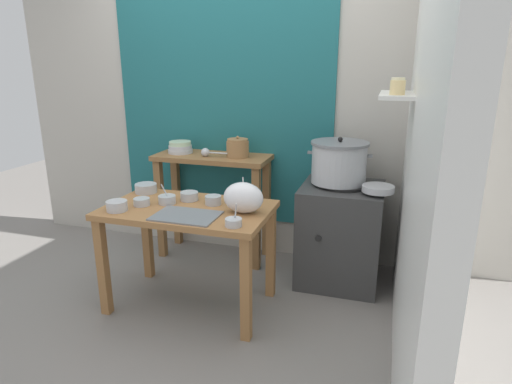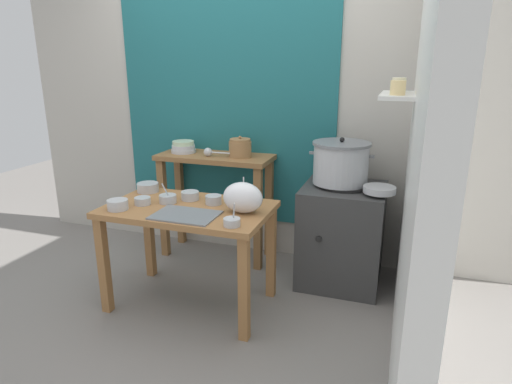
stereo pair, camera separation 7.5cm
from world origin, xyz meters
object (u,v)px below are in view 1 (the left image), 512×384
at_px(prep_bowl_5, 213,200).
at_px(prep_bowl_2, 189,196).
at_px(bowl_stack_enamel, 180,147).
at_px(plastic_bag, 243,198).
at_px(wide_pan, 378,189).
at_px(prep_bowl_1, 142,201).
at_px(prep_table, 188,223).
at_px(ladle, 207,152).
at_px(prep_bowl_3, 246,196).
at_px(clay_pot, 238,148).
at_px(steamer_pot, 339,162).
at_px(prep_bowl_0, 146,188).
at_px(serving_tray, 186,216).
at_px(back_shelf_table, 213,181).
at_px(stove_block, 340,233).
at_px(prep_bowl_4, 234,222).
at_px(prep_bowl_6, 117,205).
at_px(prep_bowl_7, 167,199).

bearing_deg(prep_bowl_5, prep_bowl_2, 169.21).
bearing_deg(bowl_stack_enamel, plastic_bag, -43.96).
relative_size(wide_pan, prep_bowl_1, 2.05).
distance_m(bowl_stack_enamel, plastic_bag, 1.17).
xyz_separation_m(prep_table, plastic_bag, (0.39, 0.01, 0.21)).
distance_m(ladle, prep_bowl_3, 0.74).
bearing_deg(prep_bowl_3, clay_pot, 114.45).
xyz_separation_m(prep_table, steamer_pot, (0.90, 0.70, 0.33)).
height_order(clay_pot, prep_bowl_0, clay_pot).
xyz_separation_m(serving_tray, prep_bowl_5, (0.07, 0.28, 0.03)).
distance_m(back_shelf_table, bowl_stack_enamel, 0.40).
distance_m(serving_tray, prep_bowl_5, 0.29).
distance_m(back_shelf_table, stove_block, 1.14).
height_order(ladle, plastic_bag, ladle).
relative_size(bowl_stack_enamel, wide_pan, 0.94).
distance_m(prep_bowl_0, prep_bowl_4, 0.97).
bearing_deg(prep_bowl_4, wide_pan, 44.53).
distance_m(wide_pan, prep_bowl_0, 1.67).
height_order(prep_bowl_1, prep_bowl_6, prep_bowl_6).
xyz_separation_m(prep_table, serving_tray, (0.07, -0.17, 0.12)).
xyz_separation_m(serving_tray, wide_pan, (1.12, 0.70, 0.08)).
xyz_separation_m(stove_block, prep_bowl_6, (-1.35, -0.88, 0.37)).
bearing_deg(clay_pot, stove_block, -8.49).
distance_m(back_shelf_table, prep_bowl_2, 0.67).
relative_size(prep_table, stove_block, 1.41).
relative_size(stove_block, prep_bowl_7, 5.47).
distance_m(prep_bowl_5, prep_bowl_6, 0.62).
distance_m(serving_tray, prep_bowl_2, 0.34).
relative_size(steamer_pot, prep_bowl_6, 3.51).
distance_m(back_shelf_table, steamer_pot, 1.09).
xyz_separation_m(clay_pot, plastic_bag, (0.32, -0.80, -0.15)).
bearing_deg(stove_block, prep_bowl_1, -149.70).
height_order(prep_table, prep_bowl_3, prep_bowl_3).
bearing_deg(serving_tray, prep_bowl_7, 139.96).
bearing_deg(prep_bowl_6, prep_bowl_2, 44.47).
relative_size(clay_pot, serving_tray, 0.46).
bearing_deg(steamer_pot, prep_bowl_2, -149.98).
height_order(back_shelf_table, serving_tray, back_shelf_table).
distance_m(prep_table, plastic_bag, 0.44).
xyz_separation_m(back_shelf_table, prep_bowl_1, (-0.16, -0.86, 0.07)).
xyz_separation_m(serving_tray, prep_bowl_4, (0.34, -0.07, 0.02)).
distance_m(stove_block, prep_bowl_7, 1.33).
distance_m(back_shelf_table, wide_pan, 1.38).
relative_size(prep_bowl_5, prep_bowl_7, 0.77).
bearing_deg(ladle, back_shelf_table, 71.23).
bearing_deg(steamer_pot, clay_pot, 172.46).
bearing_deg(prep_table, back_shelf_table, 100.89).
height_order(stove_block, clay_pot, clay_pot).
height_order(steamer_pot, bowl_stack_enamel, steamer_pot).
bearing_deg(prep_bowl_5, plastic_bag, -21.85).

